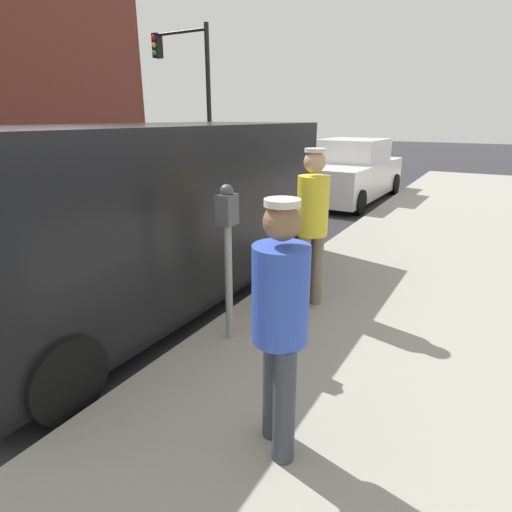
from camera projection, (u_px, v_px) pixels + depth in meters
name	position (u px, v px, depth m)	size (l,w,h in m)	color
ground_plane	(74.00, 351.00, 4.18)	(80.00, 80.00, 0.00)	#2D2D33
sidewalk_slab	(456.00, 495.00, 2.50)	(5.00, 32.00, 0.15)	#9E998E
parking_meter_near	(228.00, 237.00, 3.83)	(0.14, 0.18, 1.52)	gray
pedestrian_in_yellow	(312.00, 219.00, 4.52)	(0.34, 0.35, 1.78)	#726656
pedestrian_in_blue	(280.00, 317.00, 2.48)	(0.34, 0.34, 1.66)	#383D47
parked_van	(153.00, 210.00, 5.05)	(2.18, 5.23, 2.15)	black
parked_sedan_ahead	(349.00, 173.00, 11.55)	(2.04, 4.45, 1.65)	white
traffic_light_corner	(189.00, 78.00, 14.70)	(2.48, 0.42, 5.20)	black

